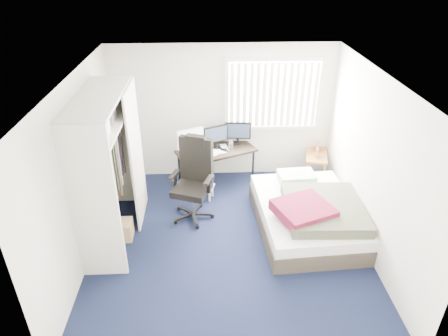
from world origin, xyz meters
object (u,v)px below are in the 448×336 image
at_px(nightstand, 316,156).
at_px(bed, 309,214).
at_px(desk, 216,147).
at_px(office_chair, 194,187).

bearing_deg(nightstand, bed, -107.04).
relative_size(desk, office_chair, 1.12).
relative_size(office_chair, nightstand, 1.64).
relative_size(desk, bed, 0.73).
distance_m(desk, nightstand, 1.91).
height_order(desk, nightstand, desk).
xyz_separation_m(office_chair, bed, (1.79, -0.47, -0.24)).
bearing_deg(bed, desk, 133.44).
bearing_deg(bed, nightstand, 72.96).
distance_m(desk, bed, 2.10).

